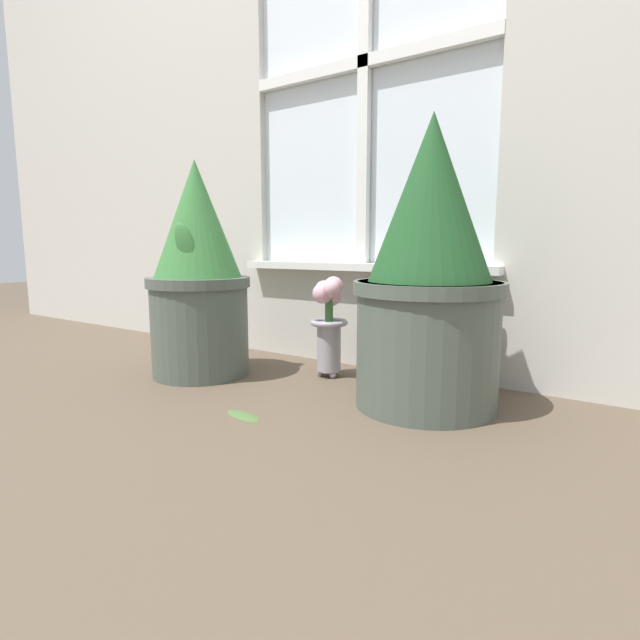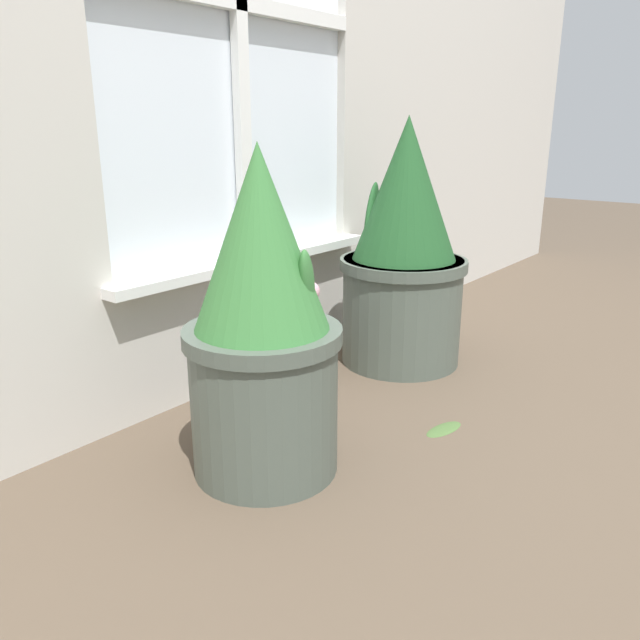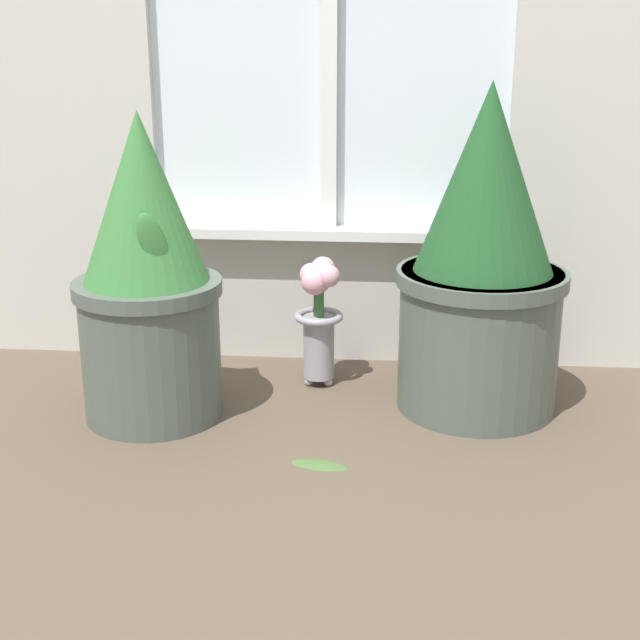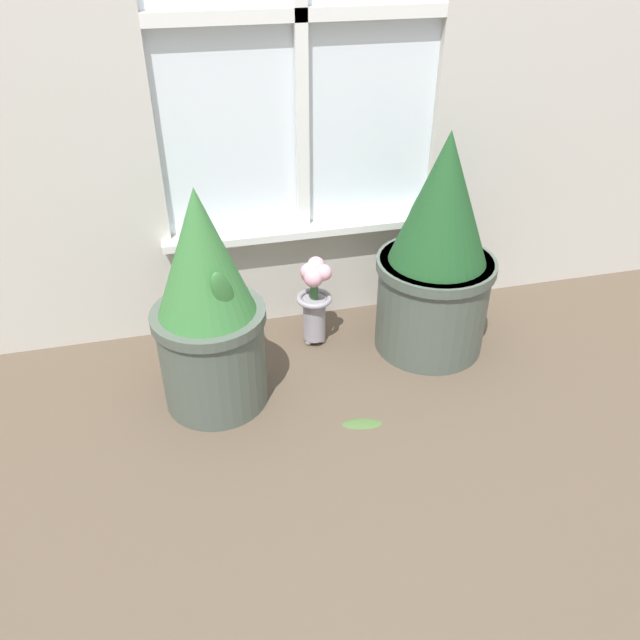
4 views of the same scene
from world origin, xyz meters
name	(u,v)px [view 4 (image 4 of 4)]	position (x,y,z in m)	size (l,w,h in m)	color
ground_plane	(350,421)	(0.00, 0.00, 0.00)	(10.00, 10.00, 0.00)	brown
potted_plant_left	(208,310)	(-0.34, 0.19, 0.30)	(0.30, 0.30, 0.63)	#4C564C
potted_plant_right	(437,256)	(0.34, 0.29, 0.32)	(0.36, 0.36, 0.69)	#4C564C
flower_vase	(314,294)	(-0.01, 0.39, 0.18)	(0.11, 0.11, 0.30)	#99939E
fallen_leaf	(362,423)	(0.03, -0.02, 0.00)	(0.12, 0.06, 0.01)	#476633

